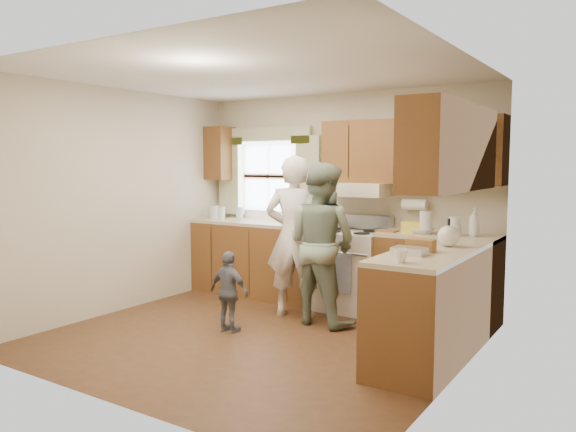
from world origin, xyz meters
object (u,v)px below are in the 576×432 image
Objects in this scene: woman_left at (294,236)px; woman_right at (321,244)px; child at (229,292)px; stove at (352,269)px.

woman_right is at bearing 151.19° from woman_left.
woman_right is 2.08× the size of child.
child is at bearing 56.00° from woman_left.
woman_left reaches higher than woman_right.
woman_left is 0.38m from woman_right.
child is (-0.64, -1.43, -0.06)m from stove.
woman_left is 2.17× the size of child.
stove is 0.61× the size of woman_left.
child is (-0.23, -0.84, -0.47)m from woman_left.
woman_right reaches higher than child.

